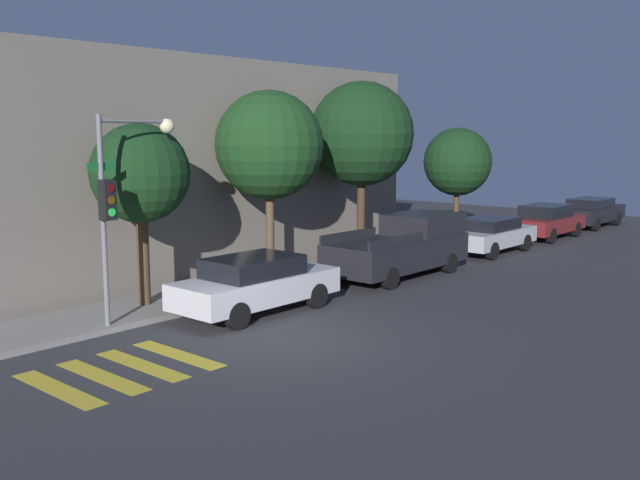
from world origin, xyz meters
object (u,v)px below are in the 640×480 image
at_px(tree_near_corner, 140,174).
at_px(tree_behind_truck, 458,162).
at_px(pickup_truck, 403,246).
at_px(tree_far_end, 362,134).
at_px(sedan_middle, 489,234).
at_px(sedan_near_corner, 256,283).
at_px(traffic_light_pole, 121,186).
at_px(sedan_tail_of_row, 591,212).
at_px(tree_midblock, 269,146).
at_px(sedan_far_end, 546,221).

height_order(tree_near_corner, tree_behind_truck, tree_near_corner).
distance_m(pickup_truck, tree_far_end, 4.41).
bearing_deg(sedan_middle, pickup_truck, 180.00).
bearing_deg(pickup_truck, sedan_near_corner, -180.00).
height_order(traffic_light_pole, tree_far_end, tree_far_end).
distance_m(pickup_truck, sedan_tail_of_row, 16.02).
relative_size(tree_near_corner, tree_far_end, 0.76).
relative_size(traffic_light_pole, tree_midblock, 0.85).
bearing_deg(tree_midblock, traffic_light_pole, -168.69).
distance_m(tree_near_corner, tree_behind_truck, 15.55).
relative_size(sedan_far_end, sedan_tail_of_row, 0.93).
distance_m(sedan_tail_of_row, tree_midblock, 20.00).
relative_size(sedan_middle, tree_far_end, 0.68).
bearing_deg(tree_behind_truck, sedan_near_corner, -170.01).
bearing_deg(sedan_middle, traffic_light_pole, 175.24).
relative_size(pickup_truck, sedan_far_end, 1.26).
distance_m(tree_near_corner, tree_far_end, 9.12).
distance_m(pickup_truck, sedan_middle, 5.77).
bearing_deg(traffic_light_pole, sedan_far_end, -3.57).
relative_size(sedan_tail_of_row, tree_behind_truck, 0.96).
height_order(sedan_middle, sedan_tail_of_row, sedan_tail_of_row).
bearing_deg(tree_midblock, sedan_near_corner, -140.35).
height_order(sedan_middle, tree_behind_truck, tree_behind_truck).
bearing_deg(traffic_light_pole, sedan_near_corner, -23.17).
bearing_deg(sedan_far_end, tree_near_corner, 172.64).
distance_m(sedan_near_corner, tree_far_end, 8.68).
xyz_separation_m(tree_midblock, tree_behind_truck, (10.97, 0.00, -0.81)).
bearing_deg(pickup_truck, tree_midblock, 145.23).
bearing_deg(sedan_tail_of_row, tree_midblock, 172.85).
bearing_deg(tree_behind_truck, sedan_middle, -124.31).
distance_m(sedan_near_corner, pickup_truck, 6.49).
bearing_deg(tree_far_end, tree_behind_truck, 0.00).
distance_m(traffic_light_pole, sedan_far_end, 20.53).
bearing_deg(tree_far_end, sedan_middle, -27.03).
bearing_deg(sedan_middle, tree_far_end, 152.97).
relative_size(sedan_tail_of_row, tree_near_corner, 0.95).
distance_m(traffic_light_pole, pickup_truck, 9.83).
bearing_deg(tree_near_corner, sedan_near_corner, -56.52).
distance_m(sedan_tail_of_row, tree_far_end, 15.71).
height_order(sedan_middle, tree_near_corner, tree_near_corner).
distance_m(traffic_light_pole, sedan_middle, 15.49).
relative_size(traffic_light_pole, pickup_truck, 0.92).
relative_size(sedan_near_corner, tree_near_corner, 0.94).
relative_size(traffic_light_pole, sedan_tail_of_row, 1.08).
height_order(pickup_truck, tree_midblock, tree_midblock).
distance_m(sedan_far_end, sedan_tail_of_row, 5.14).
height_order(sedan_middle, tree_far_end, tree_far_end).
relative_size(sedan_near_corner, sedan_middle, 1.04).
bearing_deg(sedan_near_corner, traffic_light_pole, 156.83).
xyz_separation_m(sedan_middle, sedan_far_end, (5.12, 0.00, 0.04)).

